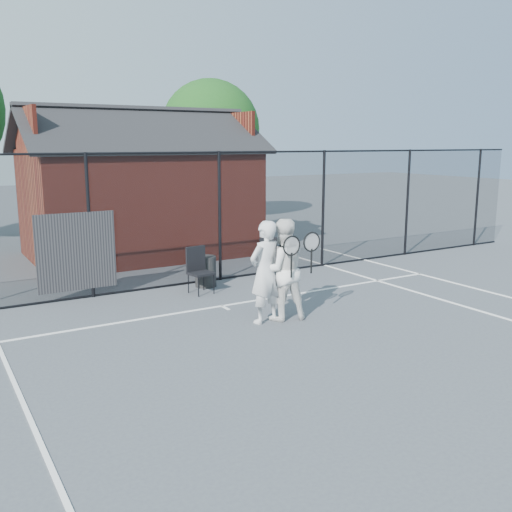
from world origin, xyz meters
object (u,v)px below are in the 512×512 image
clubhouse (140,199)px  waste_bin (206,271)px  chair_left (201,271)px  player_back (282,269)px  chair_right (271,259)px  player_front (265,272)px

clubhouse → waste_bin: (-0.08, -4.40, -1.26)m
clubhouse → waste_bin: 4.58m
chair_left → player_back: bearing=-86.2°
player_back → chair_right: bearing=61.4°
waste_bin → chair_right: bearing=0.0°
player_back → chair_left: bearing=101.8°
chair_left → chair_right: (2.08, 0.50, -0.03)m
player_back → chair_right: 3.33m
player_front → waste_bin: 2.97m
clubhouse → player_back: (0.07, -7.30, -0.68)m
player_front → chair_left: bearing=93.2°
chair_right → waste_bin: 1.73m
player_front → waste_bin: player_front is taller
clubhouse → chair_left: clubhouse is taller
clubhouse → player_front: bearing=-92.3°
player_front → waste_bin: bearing=85.7°
player_back → waste_bin: (-0.15, 2.90, -0.58)m
chair_left → chair_right: size_ratio=1.07×
player_back → clubhouse: bearing=90.6°
chair_left → waste_bin: 0.63m
clubhouse → player_back: bearing=-89.4°
chair_right → waste_bin: size_ratio=1.32×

